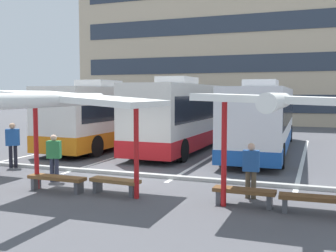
{
  "coord_description": "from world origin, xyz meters",
  "views": [
    {
      "loc": [
        6.57,
        -12.04,
        2.88
      ],
      "look_at": [
        1.1,
        2.61,
        1.62
      ],
      "focal_mm": 43.06,
      "sensor_mm": 36.0,
      "label": 1
    }
  ],
  "objects_px": {
    "waiting_shelter_1": "(78,101)",
    "waiting_passenger_1": "(251,167)",
    "waiting_passenger_2": "(13,142)",
    "bench_5": "(319,201)",
    "coach_bus_2": "(264,118)",
    "coach_bus_1": "(186,116)",
    "bench_4": "(244,193)",
    "bench_2": "(57,180)",
    "waiting_shelter_2": "(281,102)",
    "bench_3": "(115,183)",
    "waiting_passenger_0": "(54,155)",
    "coach_bus_0": "(112,116)"
  },
  "relations": [
    {
      "from": "coach_bus_2",
      "to": "bench_2",
      "type": "distance_m",
      "value": 11.66
    },
    {
      "from": "waiting_passenger_1",
      "to": "bench_5",
      "type": "bearing_deg",
      "value": -28.34
    },
    {
      "from": "waiting_passenger_0",
      "to": "waiting_passenger_2",
      "type": "bearing_deg",
      "value": 153.43
    },
    {
      "from": "coach_bus_2",
      "to": "waiting_passenger_0",
      "type": "relative_size",
      "value": 8.09
    },
    {
      "from": "bench_5",
      "to": "waiting_passenger_1",
      "type": "distance_m",
      "value": 2.07
    },
    {
      "from": "waiting_passenger_0",
      "to": "coach_bus_1",
      "type": "bearing_deg",
      "value": 79.1
    },
    {
      "from": "bench_3",
      "to": "bench_4",
      "type": "xyz_separation_m",
      "value": [
        3.67,
        0.09,
        0.0
      ]
    },
    {
      "from": "coach_bus_0",
      "to": "waiting_passenger_0",
      "type": "distance_m",
      "value": 8.89
    },
    {
      "from": "bench_3",
      "to": "waiting_passenger_2",
      "type": "height_order",
      "value": "waiting_passenger_2"
    },
    {
      "from": "coach_bus_0",
      "to": "bench_5",
      "type": "distance_m",
      "value": 14.23
    },
    {
      "from": "bench_2",
      "to": "bench_5",
      "type": "xyz_separation_m",
      "value": [
        7.27,
        0.21,
        0.0
      ]
    },
    {
      "from": "coach_bus_1",
      "to": "bench_4",
      "type": "height_order",
      "value": "coach_bus_1"
    },
    {
      "from": "bench_2",
      "to": "waiting_shelter_2",
      "type": "xyz_separation_m",
      "value": [
        6.37,
        -0.1,
        2.34
      ]
    },
    {
      "from": "coach_bus_2",
      "to": "bench_5",
      "type": "xyz_separation_m",
      "value": [
        2.62,
        -10.41,
        -1.31
      ]
    },
    {
      "from": "bench_3",
      "to": "waiting_shelter_1",
      "type": "bearing_deg",
      "value": -152.93
    },
    {
      "from": "waiting_passenger_1",
      "to": "bench_4",
      "type": "bearing_deg",
      "value": -92.95
    },
    {
      "from": "bench_3",
      "to": "waiting_passenger_2",
      "type": "xyz_separation_m",
      "value": [
        -5.72,
        2.36,
        0.69
      ]
    },
    {
      "from": "waiting_shelter_1",
      "to": "waiting_passenger_1",
      "type": "relative_size",
      "value": 3.07
    },
    {
      "from": "coach_bus_2",
      "to": "bench_2",
      "type": "bearing_deg",
      "value": -113.62
    },
    {
      "from": "waiting_passenger_0",
      "to": "waiting_passenger_2",
      "type": "height_order",
      "value": "waiting_passenger_2"
    },
    {
      "from": "bench_5",
      "to": "waiting_shelter_2",
      "type": "bearing_deg",
      "value": -161.1
    },
    {
      "from": "waiting_shelter_2",
      "to": "waiting_passenger_0",
      "type": "bearing_deg",
      "value": 170.58
    },
    {
      "from": "coach_bus_2",
      "to": "bench_4",
      "type": "distance_m",
      "value": 10.39
    },
    {
      "from": "bench_2",
      "to": "waiting_shelter_2",
      "type": "distance_m",
      "value": 6.78
    },
    {
      "from": "coach_bus_1",
      "to": "bench_4",
      "type": "bearing_deg",
      "value": -64.06
    },
    {
      "from": "waiting_passenger_2",
      "to": "waiting_shelter_2",
      "type": "bearing_deg",
      "value": -14.8
    },
    {
      "from": "coach_bus_1",
      "to": "waiting_passenger_2",
      "type": "bearing_deg",
      "value": -122.86
    },
    {
      "from": "coach_bus_2",
      "to": "bench_5",
      "type": "height_order",
      "value": "coach_bus_2"
    },
    {
      "from": "coach_bus_2",
      "to": "waiting_shelter_1",
      "type": "bearing_deg",
      "value": -109.09
    },
    {
      "from": "coach_bus_2",
      "to": "bench_5",
      "type": "bearing_deg",
      "value": -75.86
    },
    {
      "from": "coach_bus_2",
      "to": "waiting_passenger_1",
      "type": "distance_m",
      "value": 9.53
    },
    {
      "from": "waiting_shelter_2",
      "to": "bench_5",
      "type": "xyz_separation_m",
      "value": [
        0.9,
        0.31,
        -2.34
      ]
    },
    {
      "from": "coach_bus_2",
      "to": "bench_3",
      "type": "distance_m",
      "value": 10.82
    },
    {
      "from": "bench_2",
      "to": "waiting_passenger_2",
      "type": "relative_size",
      "value": 1.04
    },
    {
      "from": "coach_bus_1",
      "to": "bench_3",
      "type": "distance_m",
      "value": 9.83
    },
    {
      "from": "bench_3",
      "to": "bench_5",
      "type": "height_order",
      "value": "same"
    },
    {
      "from": "waiting_shelter_1",
      "to": "bench_3",
      "type": "relative_size",
      "value": 3.08
    },
    {
      "from": "bench_2",
      "to": "bench_4",
      "type": "relative_size",
      "value": 1.14
    },
    {
      "from": "bench_5",
      "to": "coach_bus_2",
      "type": "bearing_deg",
      "value": 104.14
    },
    {
      "from": "coach_bus_2",
      "to": "waiting_passenger_2",
      "type": "xyz_separation_m",
      "value": [
        -8.57,
        -8.0,
        -0.63
      ]
    },
    {
      "from": "coach_bus_1",
      "to": "bench_3",
      "type": "xyz_separation_m",
      "value": [
        1.0,
        -9.68,
        -1.39
      ]
    },
    {
      "from": "waiting_passenger_1",
      "to": "waiting_passenger_2",
      "type": "height_order",
      "value": "waiting_passenger_2"
    },
    {
      "from": "waiting_shelter_1",
      "to": "coach_bus_2",
      "type": "bearing_deg",
      "value": 70.91
    },
    {
      "from": "coach_bus_0",
      "to": "coach_bus_1",
      "type": "relative_size",
      "value": 0.97
    },
    {
      "from": "waiting_shelter_1",
      "to": "waiting_shelter_2",
      "type": "height_order",
      "value": "waiting_shelter_1"
    },
    {
      "from": "bench_3",
      "to": "coach_bus_2",
      "type": "bearing_deg",
      "value": 74.65
    },
    {
      "from": "coach_bus_1",
      "to": "bench_2",
      "type": "height_order",
      "value": "coach_bus_1"
    },
    {
      "from": "waiting_passenger_2",
      "to": "bench_2",
      "type": "bearing_deg",
      "value": -33.74
    },
    {
      "from": "coach_bus_1",
      "to": "waiting_shelter_1",
      "type": "relative_size",
      "value": 2.3
    },
    {
      "from": "coach_bus_2",
      "to": "bench_5",
      "type": "relative_size",
      "value": 6.7
    }
  ]
}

